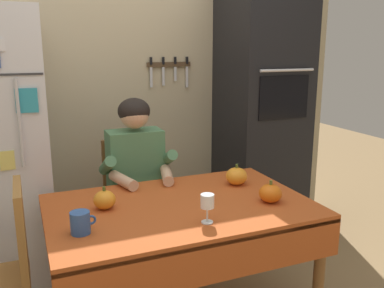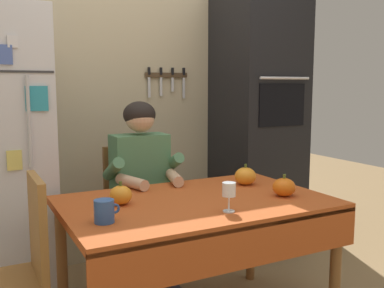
{
  "view_description": "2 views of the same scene",
  "coord_description": "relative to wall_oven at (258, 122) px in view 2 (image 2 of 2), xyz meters",
  "views": [
    {
      "loc": [
        -0.75,
        -1.88,
        1.58
      ],
      "look_at": [
        0.14,
        0.26,
        1.03
      ],
      "focal_mm": 39.08,
      "sensor_mm": 36.0,
      "label": 1
    },
    {
      "loc": [
        -1.07,
        -1.91,
        1.35
      ],
      "look_at": [
        0.07,
        0.28,
        1.01
      ],
      "focal_mm": 40.87,
      "sensor_mm": 36.0,
      "label": 2
    }
  ],
  "objects": [
    {
      "name": "back_wall_assembly",
      "position": [
        -1.0,
        0.35,
        0.25
      ],
      "size": [
        3.7,
        0.13,
        2.6
      ],
      "color": "#BCAD89",
      "rests_on": "ground"
    },
    {
      "name": "wall_oven",
      "position": [
        0.0,
        0.0,
        0.0
      ],
      "size": [
        0.6,
        0.64,
        2.1
      ],
      "color": "black",
      "rests_on": "ground"
    },
    {
      "name": "dining_table",
      "position": [
        -1.05,
        -0.92,
        -0.39
      ],
      "size": [
        1.4,
        0.9,
        0.74
      ],
      "color": "brown",
      "rests_on": "ground"
    },
    {
      "name": "chair_behind_person",
      "position": [
        -1.12,
        -0.13,
        -0.54
      ],
      "size": [
        0.4,
        0.4,
        0.93
      ],
      "color": "brown",
      "rests_on": "ground"
    },
    {
      "name": "seated_person",
      "position": [
        -1.12,
        -0.32,
        -0.31
      ],
      "size": [
        0.47,
        0.55,
        1.25
      ],
      "color": "#38384C",
      "rests_on": "ground"
    },
    {
      "name": "chair_left_side",
      "position": [
        -1.95,
        -0.84,
        -0.54
      ],
      "size": [
        0.4,
        0.4,
        0.93
      ],
      "color": "#9E6B33",
      "rests_on": "ground"
    },
    {
      "name": "coffee_mug",
      "position": [
        -1.6,
        -1.06,
        -0.26
      ],
      "size": [
        0.12,
        0.09,
        0.1
      ],
      "color": "#2D569E",
      "rests_on": "dining_table"
    },
    {
      "name": "wine_glass",
      "position": [
        -1.02,
        -1.18,
        -0.21
      ],
      "size": [
        0.07,
        0.07,
        0.14
      ],
      "color": "white",
      "rests_on": "dining_table"
    },
    {
      "name": "pumpkin_large",
      "position": [
        -0.58,
        -1.06,
        -0.26
      ],
      "size": [
        0.13,
        0.13,
        0.12
      ],
      "color": "orange",
      "rests_on": "dining_table"
    },
    {
      "name": "pumpkin_medium",
      "position": [
        -0.61,
        -0.73,
        -0.26
      ],
      "size": [
        0.13,
        0.13,
        0.13
      ],
      "color": "orange",
      "rests_on": "dining_table"
    },
    {
      "name": "pumpkin_small",
      "position": [
        -1.44,
        -0.81,
        -0.26
      ],
      "size": [
        0.12,
        0.12,
        0.12
      ],
      "color": "orange",
      "rests_on": "dining_table"
    }
  ]
}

